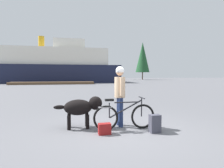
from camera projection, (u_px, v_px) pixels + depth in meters
name	position (u px, v px, depth m)	size (l,w,h in m)	color
ground_plane	(120.00, 129.00, 5.25)	(160.00, 160.00, 0.00)	slate
bicycle	(124.00, 116.00, 5.22)	(1.78, 0.44, 0.90)	black
person_cyclist	(120.00, 90.00, 5.56)	(0.32, 0.53, 1.79)	navy
dog	(82.00, 107.00, 5.39)	(1.39, 0.53, 0.91)	black
backpack	(155.00, 124.00, 4.96)	(0.28, 0.20, 0.48)	#3F3F4C
handbag_pannier	(105.00, 129.00, 4.81)	(0.32, 0.18, 0.29)	maroon
dock_pier	(53.00, 83.00, 30.11)	(13.01, 2.46, 0.40)	brown
ferry_boat	(58.00, 66.00, 36.90)	(24.08, 8.49, 8.97)	#191E38
sailboat_moored	(40.00, 80.00, 39.85)	(6.85, 1.92, 7.86)	navy
pine_tree_far_left	(42.00, 59.00, 51.28)	(3.78, 3.78, 8.89)	#4C331E
pine_tree_center	(86.00, 59.00, 54.77)	(4.03, 4.03, 9.46)	#4C331E
pine_tree_far_right	(143.00, 57.00, 58.15)	(4.34, 4.34, 11.68)	#4C331E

